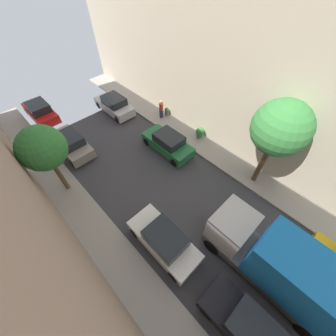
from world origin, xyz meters
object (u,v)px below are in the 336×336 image
Objects in this scene: street_tree_0 at (42,149)px; street_tree_1 at (281,128)px; parked_car_right_4 at (114,105)px; potted_plant_1 at (200,132)px; parked_car_left_2 at (250,330)px; delivery_truck at (281,266)px; potted_plant_0 at (167,111)px; parked_car_left_4 at (71,144)px; parked_car_left_5 at (40,112)px; parked_car_right_3 at (168,143)px; parked_car_left_3 at (164,240)px; pedestrian at (161,109)px.

street_tree_0 is 12.77m from street_tree_1.
parked_car_right_4 is 4.63× the size of potted_plant_1.
delivery_truck reaches higher than parked_car_left_2.
parked_car_left_2 is 16.08m from potted_plant_0.
parked_car_left_2 is at bearing -80.72° from street_tree_0.
parked_car_left_4 and parked_car_left_5 have the same top height.
parked_car_right_3 is 7.21m from parked_car_right_4.
potted_plant_0 is (10.42, 1.22, -3.25)m from street_tree_0.
parked_car_left_3 is (0.00, 5.20, 0.00)m from parked_car_left_2.
parked_car_right_3 is at bearing 74.94° from delivery_truck.
parked_car_right_4 is (5.40, 2.04, 0.00)m from parked_car_left_4.
pedestrian is at bearing -58.00° from parked_car_right_4.
parked_car_right_4 is (5.40, 12.51, 0.00)m from parked_car_left_3.
parked_car_left_4 reaches higher than potted_plant_0.
parked_car_left_2 is 2.44× the size of pedestrian.
delivery_truck reaches higher than parked_car_left_5.
potted_plant_0 is at bearing -11.41° from pedestrian.
potted_plant_0 is (0.80, 9.57, -4.06)m from street_tree_1.
parked_car_left_2 is 21.49m from parked_car_left_5.
parked_car_left_3 is at bearing -113.35° from parked_car_right_4.
street_tree_0 reaches higher than pedestrian.
parked_car_left_3 is 13.62m from parked_car_right_4.
parked_car_left_3 is 5.56m from delivery_truck.
potted_plant_1 is at bearing -16.44° from parked_car_right_3.
pedestrian reaches higher than parked_car_right_3.
street_tree_1 reaches higher than parked_car_right_4.
parked_car_left_2 is at bearing -90.00° from parked_car_left_4.
pedestrian is 10.32m from street_tree_0.
parked_car_left_3 is 1.00× the size of parked_car_right_4.
parked_car_left_5 is (0.00, 21.49, 0.00)m from parked_car_left_2.
street_tree_1 reaches higher than parked_car_left_4.
potted_plant_1 is at bearing -15.52° from street_tree_0.
parked_car_left_5 is (0.00, 16.30, 0.00)m from parked_car_left_3.
parked_car_right_4 is at bearing 122.00° from pedestrian.
delivery_truck is at bearing 9.56° from parked_car_left_2.
potted_plant_0 is at bearing 66.83° from delivery_truck.
street_tree_0 is (-7.44, 2.02, 3.10)m from parked_car_right_3.
street_tree_1 is at bearing -80.88° from parked_car_right_4.
parked_car_left_2 is 4.63× the size of potted_plant_1.
pedestrian is 10.32m from street_tree_1.
parked_car_left_2 is at bearing -106.96° from parked_car_right_4.
parked_car_right_3 is 0.64× the size of delivery_truck.
street_tree_0 is at bearing -172.31° from pedestrian.
parked_car_right_4 is at bearing 99.12° from street_tree_1.
street_tree_0 is at bearing -122.98° from parked_car_left_4.
parked_car_right_3 is at bearing -90.00° from parked_car_right_4.
parked_car_left_4 and parked_car_right_3 have the same top height.
potted_plant_0 is at bearing 58.59° from parked_car_left_2.
parked_car_left_5 is 5.36× the size of potted_plant_0.
street_tree_0 reaches higher than potted_plant_0.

